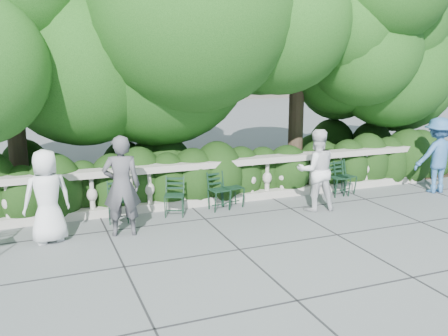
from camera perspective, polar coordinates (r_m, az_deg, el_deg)
name	(u,v)px	position (r m, az deg, el deg)	size (l,w,h in m)	color
ground	(243,228)	(9.81, 2.16, -6.89)	(90.00, 90.00, 0.00)	#575B5F
balustrade	(211,183)	(11.27, -1.50, -1.73)	(12.00, 0.44, 1.00)	#9E998E
shrub_hedge	(195,191)	(12.49, -3.38, -2.63)	(15.00, 2.60, 1.70)	black
tree_canopy	(217,28)	(12.49, -0.80, 15.74)	(15.04, 6.52, 6.78)	#3F3023
chair_a	(119,224)	(10.25, -11.88, -6.30)	(0.44, 0.48, 0.84)	black
chair_b	(174,218)	(10.46, -5.73, -5.71)	(0.44, 0.48, 0.84)	black
chair_c	(222,211)	(10.83, -0.19, -4.99)	(0.44, 0.48, 0.84)	black
chair_d	(236,208)	(11.05, 1.36, -4.65)	(0.44, 0.48, 0.84)	black
chair_e	(342,197)	(12.25, 13.30, -3.26)	(0.44, 0.48, 0.84)	black
chair_f	(349,195)	(12.44, 14.09, -3.06)	(0.44, 0.48, 0.84)	black
person_businessman	(47,196)	(9.40, -19.58, -3.07)	(0.83, 0.54, 1.70)	white
person_woman_grey	(122,186)	(9.38, -11.63, -2.02)	(0.69, 0.45, 1.89)	#48474C
person_casual_man	(316,170)	(10.92, 10.48, -0.23)	(0.86, 0.67, 1.78)	silver
person_older_blue	(437,155)	(13.25, 23.19, 1.35)	(1.20, 0.69, 1.85)	#315C93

